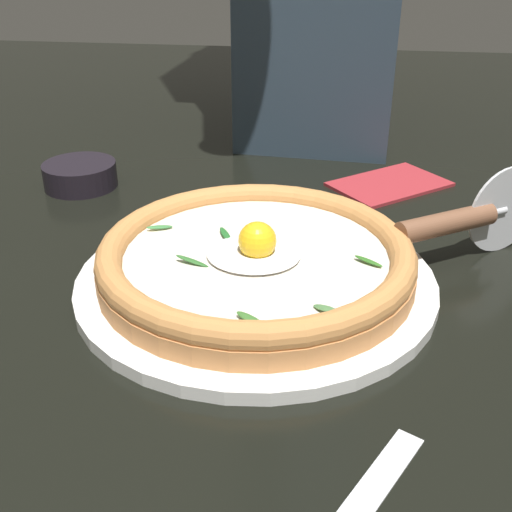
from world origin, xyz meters
TOP-DOWN VIEW (x-y plane):
  - ground_plane at (0.00, 0.00)m, footprint 2.40×2.40m
  - pizza_plate at (0.02, 0.01)m, footprint 0.33×0.33m
  - pizza at (0.02, 0.01)m, footprint 0.28×0.28m
  - side_bowl at (-0.23, 0.22)m, footprint 0.09×0.09m
  - pizza_cutter at (0.22, 0.08)m, footprint 0.15×0.10m
  - folded_napkin at (0.16, 0.27)m, footprint 0.17×0.16m

SIDE VIEW (x-z plane):
  - ground_plane at x=0.00m, z-range -0.03..0.00m
  - folded_napkin at x=0.16m, z-range 0.00..0.01m
  - pizza_plate at x=0.02m, z-range 0.00..0.01m
  - side_bowl at x=-0.23m, z-range 0.00..0.03m
  - pizza at x=0.02m, z-range 0.00..0.06m
  - pizza_cutter at x=0.22m, z-range 0.00..0.09m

